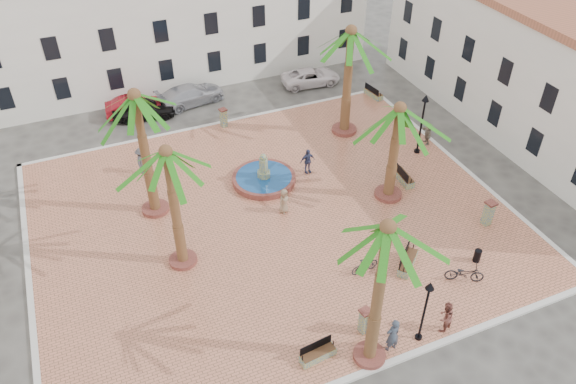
% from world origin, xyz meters
% --- Properties ---
extents(ground, '(120.00, 120.00, 0.00)m').
position_xyz_m(ground, '(0.00, 0.00, 0.00)').
color(ground, '#56544F').
rests_on(ground, ground).
extents(plaza, '(26.00, 22.00, 0.15)m').
position_xyz_m(plaza, '(0.00, 0.00, 0.07)').
color(plaza, tan).
rests_on(plaza, ground).
extents(kerb_n, '(26.30, 0.30, 0.16)m').
position_xyz_m(kerb_n, '(0.00, 11.00, 0.08)').
color(kerb_n, silver).
rests_on(kerb_n, ground).
extents(kerb_s, '(26.30, 0.30, 0.16)m').
position_xyz_m(kerb_s, '(0.00, -11.00, 0.08)').
color(kerb_s, silver).
rests_on(kerb_s, ground).
extents(kerb_e, '(0.30, 22.30, 0.16)m').
position_xyz_m(kerb_e, '(13.00, 0.00, 0.08)').
color(kerb_e, silver).
rests_on(kerb_e, ground).
extents(kerb_w, '(0.30, 22.30, 0.16)m').
position_xyz_m(kerb_w, '(-13.00, 0.00, 0.08)').
color(kerb_w, silver).
rests_on(kerb_w, ground).
extents(building_north, '(30.40, 7.40, 9.50)m').
position_xyz_m(building_north, '(-0.00, 19.99, 4.77)').
color(building_north, white).
rests_on(building_north, ground).
extents(building_east, '(7.40, 26.40, 9.00)m').
position_xyz_m(building_east, '(19.99, 2.00, 4.52)').
color(building_east, white).
rests_on(building_east, ground).
extents(fountain, '(3.89, 3.89, 2.01)m').
position_xyz_m(fountain, '(0.79, 3.27, 0.42)').
color(fountain, brown).
rests_on(fountain, plaza).
extents(palm_nw, '(5.06, 5.06, 7.78)m').
position_xyz_m(palm_nw, '(-5.94, 3.13, 6.74)').
color(palm_nw, brown).
rests_on(palm_nw, plaza).
extents(palm_sw, '(4.70, 4.70, 7.18)m').
position_xyz_m(palm_sw, '(-5.55, -1.53, 6.22)').
color(palm_sw, brown).
rests_on(palm_sw, plaza).
extents(palm_s, '(4.64, 4.64, 7.87)m').
position_xyz_m(palm_s, '(0.42, -10.40, 6.90)').
color(palm_s, brown).
rests_on(palm_s, plaza).
extents(palm_e, '(5.25, 5.25, 6.28)m').
position_xyz_m(palm_e, '(7.07, -0.94, 5.26)').
color(palm_e, brown).
rests_on(palm_e, plaza).
extents(palm_ne, '(5.58, 5.58, 7.63)m').
position_xyz_m(palm_ne, '(8.01, 6.51, 6.51)').
color(palm_ne, brown).
rests_on(palm_ne, plaza).
extents(bench_s, '(1.70, 0.68, 0.87)m').
position_xyz_m(bench_s, '(-1.68, -9.55, 0.40)').
color(bench_s, gray).
rests_on(bench_s, plaza).
extents(bench_se, '(1.81, 1.71, 1.01)m').
position_xyz_m(bench_se, '(4.93, -6.35, 0.43)').
color(bench_se, gray).
rests_on(bench_se, plaza).
extents(bench_e, '(0.70, 1.89, 0.98)m').
position_xyz_m(bench_e, '(8.67, -0.02, 0.43)').
color(bench_e, gray).
rests_on(bench_e, plaza).
extents(bench_ne, '(0.78, 1.77, 0.90)m').
position_xyz_m(bench_ne, '(12.38, 10.07, 0.40)').
color(bench_ne, gray).
rests_on(bench_ne, plaza).
extents(lamppost_s, '(0.39, 0.39, 3.63)m').
position_xyz_m(lamppost_s, '(2.95, -10.40, 2.61)').
color(lamppost_s, black).
rests_on(lamppost_s, plaza).
extents(lamppost_e, '(0.46, 0.46, 4.23)m').
position_xyz_m(lamppost_e, '(11.22, 2.30, 3.01)').
color(lamppost_e, black).
rests_on(lamppost_e, plaza).
extents(bollard_se, '(0.56, 0.56, 1.39)m').
position_xyz_m(bollard_se, '(0.86, -9.08, 0.87)').
color(bollard_se, gray).
rests_on(bollard_se, plaza).
extents(bollard_n, '(0.60, 0.60, 1.37)m').
position_xyz_m(bollard_n, '(0.54, 10.40, 0.86)').
color(bollard_n, gray).
rests_on(bollard_n, plaza).
extents(bollard_e, '(0.60, 0.60, 1.52)m').
position_xyz_m(bollard_e, '(10.78, -5.26, 0.94)').
color(bollard_e, gray).
rests_on(bollard_e, plaza).
extents(litter_bin, '(0.37, 0.37, 0.73)m').
position_xyz_m(litter_bin, '(8.43, -7.44, 0.51)').
color(litter_bin, black).
rests_on(litter_bin, plaza).
extents(cyclist_a, '(0.72, 0.49, 1.90)m').
position_xyz_m(cyclist_a, '(1.49, -10.40, 1.10)').
color(cyclist_a, '#3A4454').
rests_on(cyclist_a, plaza).
extents(bicycle_a, '(2.00, 1.52, 1.01)m').
position_xyz_m(bicycle_a, '(6.95, -8.30, 0.65)').
color(bicycle_a, black).
rests_on(bicycle_a, plaza).
extents(cyclist_b, '(0.99, 0.88, 1.69)m').
position_xyz_m(cyclist_b, '(4.24, -10.40, 0.99)').
color(cyclist_b, brown).
rests_on(cyclist_b, plaza).
extents(bicycle_b, '(1.58, 0.55, 0.93)m').
position_xyz_m(bicycle_b, '(2.72, -5.84, 0.61)').
color(bicycle_b, black).
rests_on(bicycle_b, plaza).
extents(pedestrian_fountain_a, '(0.90, 0.76, 1.57)m').
position_xyz_m(pedestrian_fountain_a, '(0.81, 0.11, 0.93)').
color(pedestrian_fountain_a, '#92785C').
rests_on(pedestrian_fountain_a, plaza).
extents(pedestrian_fountain_b, '(1.00, 0.45, 1.67)m').
position_xyz_m(pedestrian_fountain_b, '(3.64, 3.11, 0.99)').
color(pedestrian_fountain_b, navy).
rests_on(pedestrian_fountain_b, plaza).
extents(pedestrian_north, '(1.08, 1.32, 1.79)m').
position_xyz_m(pedestrian_north, '(-5.82, 7.09, 1.04)').
color(pedestrian_north, '#46454A').
rests_on(pedestrian_north, plaza).
extents(pedestrian_east, '(0.78, 1.49, 1.53)m').
position_xyz_m(pedestrian_east, '(12.40, 2.98, 0.91)').
color(pedestrian_east, gray).
rests_on(pedestrian_east, plaza).
extents(car_black, '(4.65, 2.49, 1.50)m').
position_xyz_m(car_black, '(-4.34, 14.04, 0.75)').
color(car_black, black).
rests_on(car_black, ground).
extents(car_red, '(4.45, 1.92, 1.43)m').
position_xyz_m(car_red, '(-4.75, 14.64, 0.71)').
color(car_red, '#AC1521').
rests_on(car_red, ground).
extents(car_silver, '(5.46, 3.06, 1.50)m').
position_xyz_m(car_silver, '(-0.65, 14.73, 0.75)').
color(car_silver, '#B7B9C1').
rests_on(car_silver, ground).
extents(car_white, '(4.84, 2.57, 1.29)m').
position_xyz_m(car_white, '(8.96, 14.03, 0.65)').
color(car_white, white).
rests_on(car_white, ground).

